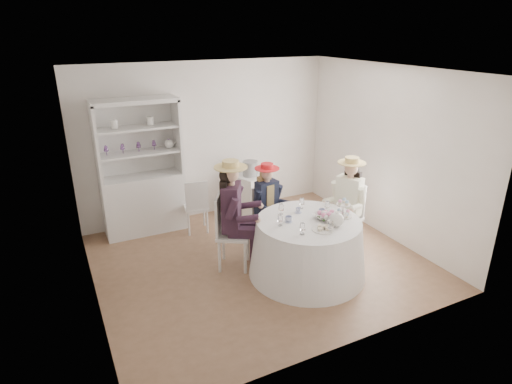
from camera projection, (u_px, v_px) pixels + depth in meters
name	position (u px, v px, depth m)	size (l,w,h in m)	color
ground	(259.00, 261.00, 6.27)	(4.50, 4.50, 0.00)	brown
ceiling	(260.00, 71.00, 5.29)	(4.50, 4.50, 0.00)	white
wall_back	(208.00, 141.00, 7.45)	(4.50, 4.50, 0.00)	silver
wall_front	(353.00, 234.00, 4.11)	(4.50, 4.50, 0.00)	silver
wall_left	(83.00, 202.00, 4.85)	(4.50, 4.50, 0.00)	silver
wall_right	(387.00, 153.00, 6.71)	(4.50, 4.50, 0.00)	silver
tea_table	(307.00, 247.00, 5.82)	(1.60, 1.60, 0.81)	white
hutch	(143.00, 186.00, 6.95)	(1.34, 0.60, 2.20)	silver
side_table	(250.00, 194.00, 7.78)	(0.46, 0.46, 0.72)	silver
hatbox	(250.00, 169.00, 7.60)	(0.27, 0.27, 0.27)	black
guest_left	(234.00, 209.00, 5.82)	(0.68, 0.63, 1.58)	silver
guest_mid	(267.00, 200.00, 6.52)	(0.49, 0.51, 1.31)	silver
guest_right	(348.00, 198.00, 6.39)	(0.61, 0.55, 1.45)	silver
spare_chair	(196.00, 205.00, 6.97)	(0.44, 0.44, 0.92)	silver
teacup_a	(289.00, 219.00, 5.62)	(0.09, 0.09, 0.07)	white
teacup_b	(298.00, 211.00, 5.90)	(0.07, 0.07, 0.06)	white
teacup_c	(322.00, 212.00, 5.84)	(0.09, 0.09, 0.07)	white
flower_bowl	(322.00, 217.00, 5.72)	(0.23, 0.23, 0.06)	white
flower_arrangement	(327.00, 215.00, 5.64)	(0.18, 0.18, 0.07)	pink
table_teapot	(336.00, 219.00, 5.50)	(0.28, 0.20, 0.21)	white
sandwich_plate	(323.00, 229.00, 5.41)	(0.28, 0.28, 0.06)	white
cupcake_stand	(343.00, 210.00, 5.77)	(0.26, 0.26, 0.24)	white
stemware_set	(309.00, 215.00, 5.65)	(0.89, 0.89, 0.15)	white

